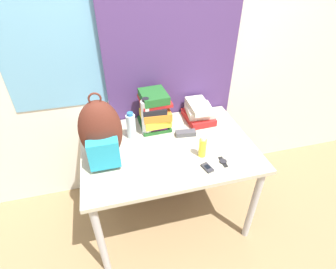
{
  "coord_description": "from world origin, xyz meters",
  "views": [
    {
      "loc": [
        -0.37,
        -0.99,
        1.92
      ],
      "look_at": [
        0.0,
        0.42,
        0.85
      ],
      "focal_mm": 28.0,
      "sensor_mm": 36.0,
      "label": 1
    }
  ],
  "objects_px": {
    "book_stack_center": "(199,112)",
    "cell_phone": "(207,168)",
    "book_stack_left": "(154,110)",
    "wristwatch": "(223,162)",
    "sunglasses_case": "(186,133)",
    "water_bottle": "(131,126)",
    "sports_bottle": "(147,117)",
    "sunscreen_bottle": "(203,147)",
    "backpack": "(101,133)"
  },
  "relations": [
    {
      "from": "book_stack_center",
      "to": "sunglasses_case",
      "type": "distance_m",
      "value": 0.25
    },
    {
      "from": "book_stack_left",
      "to": "wristwatch",
      "type": "distance_m",
      "value": 0.65
    },
    {
      "from": "book_stack_center",
      "to": "sunglasses_case",
      "type": "relative_size",
      "value": 1.79
    },
    {
      "from": "cell_phone",
      "to": "sports_bottle",
      "type": "bearing_deg",
      "value": 121.53
    },
    {
      "from": "book_stack_left",
      "to": "book_stack_center",
      "type": "relative_size",
      "value": 1.06
    },
    {
      "from": "sunscreen_bottle",
      "to": "cell_phone",
      "type": "bearing_deg",
      "value": -95.27
    },
    {
      "from": "water_bottle",
      "to": "sunglasses_case",
      "type": "height_order",
      "value": "water_bottle"
    },
    {
      "from": "wristwatch",
      "to": "water_bottle",
      "type": "bearing_deg",
      "value": 141.41
    },
    {
      "from": "water_bottle",
      "to": "sunscreen_bottle",
      "type": "xyz_separation_m",
      "value": [
        0.43,
        -0.33,
        -0.03
      ]
    },
    {
      "from": "book_stack_center",
      "to": "cell_phone",
      "type": "xyz_separation_m",
      "value": [
        -0.14,
        -0.56,
        -0.06
      ]
    },
    {
      "from": "water_bottle",
      "to": "sunglasses_case",
      "type": "bearing_deg",
      "value": -11.7
    },
    {
      "from": "sports_bottle",
      "to": "sunglasses_case",
      "type": "xyz_separation_m",
      "value": [
        0.27,
        -0.1,
        -0.12
      ]
    },
    {
      "from": "backpack",
      "to": "book_stack_left",
      "type": "bearing_deg",
      "value": 35.33
    },
    {
      "from": "sports_bottle",
      "to": "sunglasses_case",
      "type": "bearing_deg",
      "value": -20.41
    },
    {
      "from": "backpack",
      "to": "wristwatch",
      "type": "distance_m",
      "value": 0.81
    },
    {
      "from": "book_stack_center",
      "to": "cell_phone",
      "type": "bearing_deg",
      "value": -104.38
    },
    {
      "from": "cell_phone",
      "to": "water_bottle",
      "type": "bearing_deg",
      "value": 131.98
    },
    {
      "from": "sunscreen_bottle",
      "to": "sunglasses_case",
      "type": "xyz_separation_m",
      "value": [
        -0.04,
        0.25,
        -0.05
      ]
    },
    {
      "from": "water_bottle",
      "to": "cell_phone",
      "type": "height_order",
      "value": "water_bottle"
    },
    {
      "from": "book_stack_left",
      "to": "sports_bottle",
      "type": "height_order",
      "value": "sports_bottle"
    },
    {
      "from": "book_stack_left",
      "to": "cell_phone",
      "type": "xyz_separation_m",
      "value": [
        0.22,
        -0.56,
        -0.14
      ]
    },
    {
      "from": "book_stack_center",
      "to": "water_bottle",
      "type": "bearing_deg",
      "value": -169.69
    },
    {
      "from": "backpack",
      "to": "sunglasses_case",
      "type": "relative_size",
      "value": 3.11
    },
    {
      "from": "cell_phone",
      "to": "wristwatch",
      "type": "distance_m",
      "value": 0.13
    },
    {
      "from": "water_bottle",
      "to": "sunscreen_bottle",
      "type": "height_order",
      "value": "water_bottle"
    },
    {
      "from": "book_stack_left",
      "to": "book_stack_center",
      "type": "height_order",
      "value": "book_stack_left"
    },
    {
      "from": "sports_bottle",
      "to": "cell_phone",
      "type": "relative_size",
      "value": 3.17
    },
    {
      "from": "wristwatch",
      "to": "sports_bottle",
      "type": "bearing_deg",
      "value": 132.98
    },
    {
      "from": "sunglasses_case",
      "to": "cell_phone",
      "type": "bearing_deg",
      "value": -86.54
    },
    {
      "from": "book_stack_center",
      "to": "sunscreen_bottle",
      "type": "bearing_deg",
      "value": -107.01
    },
    {
      "from": "book_stack_center",
      "to": "sunscreen_bottle",
      "type": "height_order",
      "value": "sunscreen_bottle"
    },
    {
      "from": "backpack",
      "to": "book_stack_left",
      "type": "height_order",
      "value": "backpack"
    },
    {
      "from": "book_stack_center",
      "to": "sunscreen_bottle",
      "type": "distance_m",
      "value": 0.45
    },
    {
      "from": "sunscreen_bottle",
      "to": "sunglasses_case",
      "type": "height_order",
      "value": "sunscreen_bottle"
    },
    {
      "from": "book_stack_left",
      "to": "book_stack_center",
      "type": "distance_m",
      "value": 0.37
    },
    {
      "from": "book_stack_center",
      "to": "water_bottle",
      "type": "xyz_separation_m",
      "value": [
        -0.56,
        -0.1,
        0.03
      ]
    },
    {
      "from": "backpack",
      "to": "cell_phone",
      "type": "distance_m",
      "value": 0.71
    },
    {
      "from": "backpack",
      "to": "water_bottle",
      "type": "height_order",
      "value": "backpack"
    },
    {
      "from": "cell_phone",
      "to": "book_stack_left",
      "type": "bearing_deg",
      "value": 111.46
    },
    {
      "from": "sunglasses_case",
      "to": "wristwatch",
      "type": "xyz_separation_m",
      "value": [
        0.15,
        -0.35,
        -0.01
      ]
    },
    {
      "from": "sunscreen_bottle",
      "to": "sunglasses_case",
      "type": "distance_m",
      "value": 0.26
    },
    {
      "from": "backpack",
      "to": "sports_bottle",
      "type": "distance_m",
      "value": 0.39
    },
    {
      "from": "book_stack_center",
      "to": "cell_phone",
      "type": "height_order",
      "value": "book_stack_center"
    },
    {
      "from": "book_stack_center",
      "to": "backpack",
      "type": "bearing_deg",
      "value": -159.38
    },
    {
      "from": "sports_bottle",
      "to": "sunglasses_case",
      "type": "relative_size",
      "value": 1.91
    },
    {
      "from": "book_stack_left",
      "to": "book_stack_center",
      "type": "bearing_deg",
      "value": 0.47
    },
    {
      "from": "cell_phone",
      "to": "wristwatch",
      "type": "bearing_deg",
      "value": 13.85
    },
    {
      "from": "water_bottle",
      "to": "cell_phone",
      "type": "relative_size",
      "value": 2.26
    },
    {
      "from": "cell_phone",
      "to": "sunglasses_case",
      "type": "relative_size",
      "value": 0.6
    },
    {
      "from": "water_bottle",
      "to": "sunglasses_case",
      "type": "distance_m",
      "value": 0.41
    }
  ]
}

